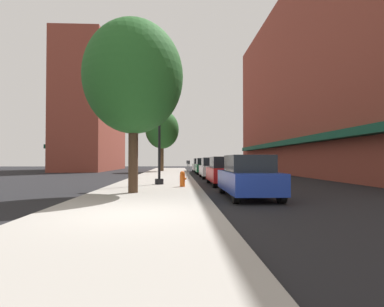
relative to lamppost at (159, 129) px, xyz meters
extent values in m
plane|color=black|center=(3.77, 8.74, -3.20)|extent=(90.00, 90.00, 0.00)
cube|color=gray|center=(-0.23, 9.74, -3.14)|extent=(4.80, 50.00, 0.12)
cube|color=brown|center=(14.77, 12.74, 6.13)|extent=(6.00, 40.00, 18.67)
cube|color=#144C38|center=(11.42, 12.74, -0.10)|extent=(0.90, 34.00, 0.50)
cube|color=brown|center=(-11.23, 27.74, 5.50)|extent=(6.00, 18.00, 17.40)
cube|color=#144C38|center=(-14.58, 27.74, -0.10)|extent=(0.90, 15.30, 0.50)
cylinder|color=black|center=(0.00, 0.00, -2.93)|extent=(0.48, 0.48, 0.30)
cylinder|color=black|center=(0.00, 0.00, -0.18)|extent=(0.14, 0.14, 5.20)
sphere|color=silver|center=(0.00, 0.00, 2.60)|extent=(0.44, 0.44, 0.44)
cylinder|color=#E05614|center=(1.27, -1.56, -2.77)|extent=(0.26, 0.26, 0.62)
sphere|color=#E05614|center=(1.27, -1.56, -2.41)|extent=(0.24, 0.24, 0.24)
cylinder|color=#E05614|center=(1.41, -1.56, -2.68)|extent=(0.12, 0.10, 0.10)
cylinder|color=slate|center=(1.82, 8.51, -2.56)|extent=(0.06, 0.06, 1.05)
cube|color=#33383D|center=(1.82, 8.51, -1.90)|extent=(0.14, 0.09, 0.26)
cylinder|color=slate|center=(1.82, 4.57, -2.56)|extent=(0.06, 0.06, 1.05)
cube|color=#33383D|center=(1.82, 4.57, -1.90)|extent=(0.14, 0.09, 0.26)
cylinder|color=#4C3823|center=(-0.91, 20.32, -1.30)|extent=(0.40, 0.40, 3.56)
ellipsoid|color=#235B23|center=(-0.91, 20.32, 2.01)|extent=(4.09, 4.09, 4.70)
cylinder|color=#422D1E|center=(-0.81, -4.31, -1.45)|extent=(0.40, 0.40, 3.27)
ellipsoid|color=#235B23|center=(-0.81, -4.31, 1.74)|extent=(4.13, 4.13, 4.75)
cylinder|color=black|center=(2.99, -3.66, -2.88)|extent=(0.22, 0.64, 0.64)
cylinder|color=black|center=(4.55, -3.66, -2.88)|extent=(0.22, 0.64, 0.64)
cylinder|color=black|center=(2.99, -6.86, -2.88)|extent=(0.22, 0.64, 0.64)
cylinder|color=black|center=(4.55, -6.86, -2.88)|extent=(0.22, 0.64, 0.64)
cube|color=#1E389E|center=(3.77, -5.26, -2.56)|extent=(1.80, 4.30, 0.76)
cube|color=black|center=(3.77, -5.41, -1.86)|extent=(1.56, 2.20, 0.64)
cylinder|color=black|center=(2.99, 2.31, -2.88)|extent=(0.22, 0.64, 0.64)
cylinder|color=black|center=(4.55, 2.31, -2.88)|extent=(0.22, 0.64, 0.64)
cylinder|color=black|center=(2.99, -0.89, -2.88)|extent=(0.22, 0.64, 0.64)
cylinder|color=black|center=(4.55, -0.89, -2.88)|extent=(0.22, 0.64, 0.64)
cube|color=red|center=(3.77, 0.71, -2.56)|extent=(1.80, 4.30, 0.76)
cube|color=black|center=(3.77, 0.56, -1.86)|extent=(1.56, 2.20, 0.64)
cylinder|color=black|center=(2.99, 9.03, -2.88)|extent=(0.22, 0.64, 0.64)
cylinder|color=black|center=(4.55, 9.03, -2.88)|extent=(0.22, 0.64, 0.64)
cylinder|color=black|center=(2.99, 5.83, -2.88)|extent=(0.22, 0.64, 0.64)
cylinder|color=black|center=(4.55, 5.83, -2.88)|extent=(0.22, 0.64, 0.64)
cube|color=silver|center=(3.77, 7.43, -2.56)|extent=(1.80, 4.30, 0.76)
cube|color=black|center=(3.77, 7.28, -1.86)|extent=(1.56, 2.20, 0.64)
cylinder|color=black|center=(2.99, 16.22, -2.88)|extent=(0.22, 0.64, 0.64)
cylinder|color=black|center=(4.55, 16.22, -2.88)|extent=(0.22, 0.64, 0.64)
cylinder|color=black|center=(2.99, 13.02, -2.88)|extent=(0.22, 0.64, 0.64)
cylinder|color=black|center=(4.55, 13.02, -2.88)|extent=(0.22, 0.64, 0.64)
cube|color=#196638|center=(3.77, 14.62, -2.56)|extent=(1.80, 4.30, 0.76)
cube|color=black|center=(3.77, 14.47, -1.86)|extent=(1.56, 2.20, 0.64)
cylinder|color=black|center=(2.99, 22.19, -2.88)|extent=(0.22, 0.64, 0.64)
cylinder|color=black|center=(4.55, 22.19, -2.88)|extent=(0.22, 0.64, 0.64)
cylinder|color=black|center=(2.99, 18.99, -2.88)|extent=(0.22, 0.64, 0.64)
cylinder|color=black|center=(4.55, 18.99, -2.88)|extent=(0.22, 0.64, 0.64)
cube|color=#B2B2BA|center=(3.77, 20.59, -2.56)|extent=(1.80, 4.30, 0.76)
cube|color=black|center=(3.77, 20.44, -1.86)|extent=(1.56, 2.20, 0.64)
camera|label=1|loc=(1.05, -17.06, -1.73)|focal=28.55mm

